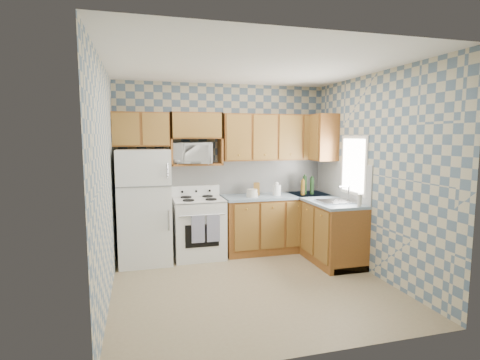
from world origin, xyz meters
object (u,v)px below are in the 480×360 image
(refrigerator, at_px, (144,207))
(stove_body, at_px, (199,228))
(microwave, at_px, (194,153))
(electric_kettle, at_px, (277,190))

(refrigerator, distance_m, stove_body, 0.89)
(stove_body, height_order, microwave, microwave)
(refrigerator, height_order, stove_body, refrigerator)
(stove_body, relative_size, microwave, 1.54)
(refrigerator, bearing_deg, electric_kettle, 0.26)
(microwave, height_order, electric_kettle, microwave)
(stove_body, height_order, electric_kettle, electric_kettle)
(refrigerator, height_order, electric_kettle, refrigerator)
(microwave, relative_size, electric_kettle, 3.48)
(microwave, bearing_deg, stove_body, -58.35)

